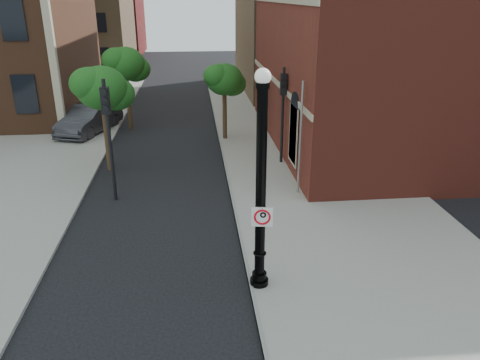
{
  "coord_description": "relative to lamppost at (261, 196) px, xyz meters",
  "views": [
    {
      "loc": [
        0.6,
        -10.44,
        7.77
      ],
      "look_at": [
        1.88,
        2.0,
        2.78
      ],
      "focal_mm": 35.0,
      "sensor_mm": 36.0,
      "label": 1
    }
  ],
  "objects": [
    {
      "name": "parked_car",
      "position": [
        -7.84,
        16.79,
        -1.98
      ],
      "size": [
        3.35,
        5.51,
        1.71
      ],
      "primitive_type": "imported",
      "rotation": [
        0.0,
        0.0,
        -0.32
      ],
      "color": "#302F35",
      "rests_on": "ground"
    },
    {
      "name": "traffic_signal_left",
      "position": [
        -4.94,
        6.62,
        0.44
      ],
      "size": [
        0.32,
        0.4,
        4.87
      ],
      "rotation": [
        0.0,
        0.0,
        -0.04
      ],
      "color": "black",
      "rests_on": "ground"
    },
    {
      "name": "bg_building_tan_b",
      "position": [
        13.71,
        29.32,
        4.16
      ],
      "size": [
        22.0,
        14.0,
        14.0
      ],
      "primitive_type": "cube",
      "color": "olive",
      "rests_on": "ground"
    },
    {
      "name": "utility_pole",
      "position": [
        2.51,
        6.36,
        -0.48
      ],
      "size": [
        0.09,
        0.09,
        4.71
      ],
      "primitive_type": "cylinder",
      "color": "#999999",
      "rests_on": "ground"
    },
    {
      "name": "sidewalk_left",
      "position": [
        -11.29,
        17.32,
        -2.78
      ],
      "size": [
        10.0,
        50.0,
        0.12
      ],
      "primitive_type": "cube",
      "color": "gray",
      "rests_on": "ground"
    },
    {
      "name": "street_tree_a",
      "position": [
        -5.66,
        10.2,
        0.99
      ],
      "size": [
        2.7,
        2.44,
        4.86
      ],
      "color": "#302013",
      "rests_on": "ground"
    },
    {
      "name": "traffic_signal_right",
      "position": [
        2.51,
        10.16,
        0.31
      ],
      "size": [
        0.3,
        0.38,
        4.67
      ],
      "rotation": [
        0.0,
        0.0,
        0.03
      ],
      "color": "black",
      "rests_on": "ground"
    },
    {
      "name": "ground",
      "position": [
        -2.29,
        -0.68,
        -2.84
      ],
      "size": [
        120.0,
        120.0,
        0.0
      ],
      "primitive_type": "plane",
      "color": "black",
      "rests_on": "ground"
    },
    {
      "name": "no_parking_sign",
      "position": [
        0.03,
        -0.16,
        -0.53
      ],
      "size": [
        0.56,
        0.12,
        0.56
      ],
      "rotation": [
        0.0,
        0.0,
        -0.15
      ],
      "color": "white",
      "rests_on": "ground"
    },
    {
      "name": "bg_building_red",
      "position": [
        -14.29,
        57.32,
        2.16
      ],
      "size": [
        12.0,
        12.0,
        10.0
      ],
      "primitive_type": "cube",
      "color": "maroon",
      "rests_on": "ground"
    },
    {
      "name": "sidewalk_right",
      "position": [
        3.71,
        9.32,
        -2.78
      ],
      "size": [
        8.0,
        60.0,
        0.12
      ],
      "primitive_type": "cube",
      "color": "gray",
      "rests_on": "ground"
    },
    {
      "name": "street_tree_b",
      "position": [
        -5.52,
        17.57,
        1.04
      ],
      "size": [
        2.73,
        2.47,
        4.92
      ],
      "color": "#302013",
      "rests_on": "ground"
    },
    {
      "name": "curb_edge",
      "position": [
        -0.24,
        9.32,
        -2.77
      ],
      "size": [
        0.1,
        60.0,
        0.14
      ],
      "primitive_type": "cube",
      "color": "gray",
      "rests_on": "ground"
    },
    {
      "name": "lamppost",
      "position": [
        0.0,
        0.0,
        0.0
      ],
      "size": [
        0.52,
        0.52,
        6.15
      ],
      "color": "black",
      "rests_on": "ground"
    },
    {
      "name": "street_tree_c",
      "position": [
        0.1,
        14.53,
        0.55
      ],
      "size": [
        2.39,
        2.16,
        4.31
      ],
      "color": "#302013",
      "rests_on": "ground"
    },
    {
      "name": "bg_building_tan_a",
      "position": [
        -14.29,
        43.32,
        3.16
      ],
      "size": [
        12.0,
        12.0,
        12.0
      ],
      "primitive_type": "cube",
      "color": "olive",
      "rests_on": "ground"
    }
  ]
}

